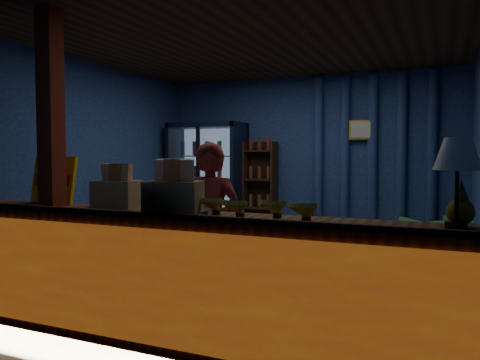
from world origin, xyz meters
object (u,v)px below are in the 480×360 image
Objects in this scene: shopkeeper at (210,230)px; green_chair at (437,243)px; pastry_tray at (179,209)px; table_lamp at (458,158)px.

green_chair is (1.76, 2.65, -0.44)m from shopkeeper.
table_lamp is at bearing -0.53° from pastry_tray.
table_lamp reaches higher than green_chair.
table_lamp is (0.12, -3.17, 1.05)m from green_chair.
table_lamp is (1.88, -0.02, 0.39)m from pastry_tray.
table_lamp is (1.88, -0.53, 0.62)m from shopkeeper.
table_lamp is at bearing -18.40° from shopkeeper.
green_chair is 3.67m from pastry_tray.
green_chair is 3.34m from table_lamp.
shopkeeper is 3.08× the size of pastry_tray.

